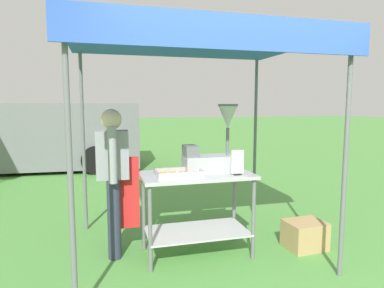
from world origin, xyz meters
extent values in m
plane|color=#519342|center=(0.00, 6.00, 0.00)|extent=(70.00, 70.00, 0.00)
cylinder|color=slate|center=(-1.45, 0.36, 1.16)|extent=(0.04, 0.04, 2.31)
cylinder|color=slate|center=(0.99, 0.36, 1.16)|extent=(0.04, 0.04, 2.31)
cylinder|color=slate|center=(-1.45, 2.28, 1.16)|extent=(0.04, 0.04, 2.31)
cylinder|color=slate|center=(0.99, 2.28, 1.16)|extent=(0.04, 0.04, 2.31)
cube|color=blue|center=(-0.23, 1.32, 2.34)|extent=(2.64, 2.12, 0.05)
cube|color=blue|center=(-0.23, 0.27, 2.20)|extent=(2.64, 0.02, 0.24)
cube|color=#B7B7BC|center=(-0.23, 1.17, 0.90)|extent=(1.20, 0.64, 0.04)
cube|color=#B7B7BC|center=(-0.23, 1.17, 0.26)|extent=(1.11, 0.59, 0.02)
cylinder|color=slate|center=(-0.78, 0.90, 0.44)|extent=(0.04, 0.04, 0.88)
cylinder|color=slate|center=(0.32, 0.90, 0.44)|extent=(0.04, 0.04, 0.88)
cylinder|color=slate|center=(-0.78, 1.44, 0.44)|extent=(0.04, 0.04, 0.88)
cylinder|color=slate|center=(0.32, 1.44, 0.44)|extent=(0.04, 0.04, 0.88)
cube|color=#B7B7BC|center=(-0.45, 1.07, 0.92)|extent=(0.48, 0.28, 0.01)
cube|color=#B7B7BC|center=(-0.45, 0.94, 0.96)|extent=(0.48, 0.01, 0.06)
cube|color=#B7B7BC|center=(-0.45, 1.21, 0.96)|extent=(0.48, 0.01, 0.06)
cube|color=#B7B7BC|center=(-0.69, 1.07, 0.96)|extent=(0.01, 0.28, 0.06)
cube|color=#B7B7BC|center=(-0.22, 1.07, 0.96)|extent=(0.01, 0.28, 0.06)
torus|color=gold|center=(-0.40, 1.13, 0.94)|extent=(0.11, 0.11, 0.03)
torus|color=gold|center=(-0.44, 1.06, 0.94)|extent=(0.11, 0.11, 0.03)
torus|color=gold|center=(-0.51, 1.15, 0.94)|extent=(0.11, 0.11, 0.03)
torus|color=gold|center=(-0.58, 1.09, 0.94)|extent=(0.11, 0.11, 0.03)
torus|color=gold|center=(-0.63, 1.04, 0.94)|extent=(0.10, 0.10, 0.03)
torus|color=gold|center=(-0.58, 0.98, 0.94)|extent=(0.10, 0.10, 0.03)
torus|color=gold|center=(-0.33, 1.00, 0.94)|extent=(0.10, 0.10, 0.03)
torus|color=gold|center=(-0.60, 1.16, 0.94)|extent=(0.11, 0.11, 0.03)
torus|color=gold|center=(-0.33, 1.07, 0.94)|extent=(0.11, 0.11, 0.03)
torus|color=gold|center=(-0.41, 1.00, 0.94)|extent=(0.10, 0.10, 0.03)
torus|color=gold|center=(-0.27, 1.14, 0.94)|extent=(0.08, 0.08, 0.03)
torus|color=gold|center=(-0.53, 1.03, 0.94)|extent=(0.11, 0.11, 0.03)
cube|color=#B7B7BC|center=(-0.07, 1.24, 1.00)|extent=(0.56, 0.28, 0.18)
cube|color=slate|center=(-0.28, 1.24, 1.15)|extent=(0.14, 0.22, 0.12)
cylinder|color=slate|center=(0.15, 1.24, 1.25)|extent=(0.04, 0.04, 0.31)
cone|color=#B7B7BC|center=(0.15, 1.24, 1.52)|extent=(0.21, 0.21, 0.24)
cylinder|color=slate|center=(0.15, 1.24, 1.65)|extent=(0.22, 0.22, 0.02)
cube|color=black|center=(0.16, 0.99, 0.92)|extent=(0.08, 0.05, 0.02)
cube|color=white|center=(0.16, 0.99, 1.05)|extent=(0.13, 0.02, 0.25)
cylinder|color=#2D3347|center=(-1.11, 1.51, 0.43)|extent=(0.14, 0.14, 0.86)
cylinder|color=#2D3347|center=(-1.11, 1.31, 0.43)|extent=(0.14, 0.14, 0.86)
cube|color=gray|center=(-1.11, 1.41, 1.12)|extent=(0.34, 0.23, 0.52)
cube|color=red|center=(-0.99, 1.41, 0.69)|extent=(0.32, 0.03, 0.80)
cylinder|color=gray|center=(-1.11, 1.63, 1.15)|extent=(0.09, 0.09, 0.58)
cylinder|color=gray|center=(-1.12, 1.19, 1.15)|extent=(0.09, 0.09, 0.58)
sphere|color=beige|center=(-1.11, 1.41, 1.50)|extent=(0.22, 0.22, 0.22)
cube|color=tan|center=(1.02, 1.00, 0.16)|extent=(0.45, 0.38, 0.32)
cube|color=slate|center=(-3.02, 7.03, 0.89)|extent=(5.59, 2.20, 1.60)
cube|color=#1E2833|center=(-0.88, 6.91, 1.29)|extent=(0.19, 1.62, 0.70)
cylinder|color=black|center=(-1.27, 7.86, 0.34)|extent=(0.69, 0.28, 0.68)
cylinder|color=black|center=(-1.37, 6.00, 0.34)|extent=(0.69, 0.28, 0.68)
camera|label=1|loc=(-1.21, -2.26, 1.65)|focal=31.34mm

